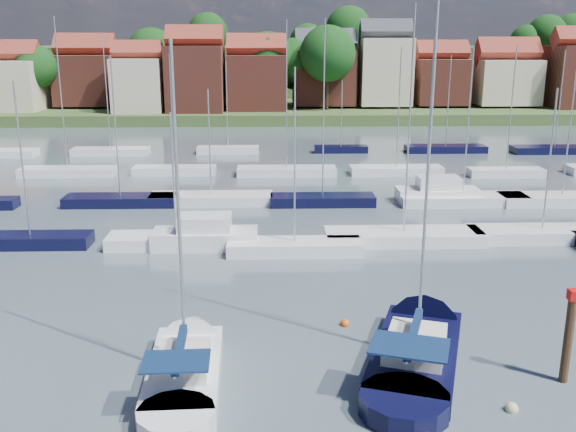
{
  "coord_description": "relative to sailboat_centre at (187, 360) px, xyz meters",
  "views": [
    {
      "loc": [
        -0.93,
        -21.17,
        13.46
      ],
      "look_at": [
        0.08,
        14.0,
        3.8
      ],
      "focal_mm": 40.0,
      "sensor_mm": 36.0,
      "label": 1
    }
  ],
  "objects": [
    {
      "name": "ground",
      "position": [
        4.5,
        36.43,
        -0.36
      ],
      "size": [
        260.0,
        260.0,
        0.0
      ],
      "primitive_type": "plane",
      "color": "#3F4C56",
      "rests_on": "ground"
    },
    {
      "name": "sailboat_centre",
      "position": [
        0.0,
        0.0,
        0.0
      ],
      "size": [
        3.25,
        10.89,
        14.7
      ],
      "rotation": [
        0.0,
        0.0,
        1.61
      ],
      "color": "white",
      "rests_on": "ground"
    },
    {
      "name": "sailboat_navy",
      "position": [
        10.35,
        1.7,
        -0.01
      ],
      "size": [
        7.36,
        13.3,
        17.79
      ],
      "rotation": [
        0.0,
        0.0,
        1.24
      ],
      "color": "black",
      "rests_on": "ground"
    },
    {
      "name": "timber_piling",
      "position": [
        15.48,
        -1.61,
        0.64
      ],
      "size": [
        0.4,
        0.4,
        6.26
      ],
      "color": "#4C331E",
      "rests_on": "ground"
    },
    {
      "name": "buoy_c",
      "position": [
        -0.93,
        -4.48,
        -0.36
      ],
      "size": [
        0.46,
        0.46,
        0.46
      ],
      "primitive_type": "sphere",
      "color": "#D85914",
      "rests_on": "ground"
    },
    {
      "name": "buoy_e",
      "position": [
        7.18,
        3.96,
        -0.36
      ],
      "size": [
        0.45,
        0.45,
        0.45
      ],
      "primitive_type": "sphere",
      "color": "#D85914",
      "rests_on": "ground"
    },
    {
      "name": "buoy_g",
      "position": [
        12.59,
        -3.69,
        -0.36
      ],
      "size": [
        0.5,
        0.5,
        0.5
      ],
      "primitive_type": "sphere",
      "color": "beige",
      "rests_on": "ground"
    },
    {
      "name": "marina_field",
      "position": [
        6.41,
        31.58,
        0.07
      ],
      "size": [
        79.62,
        41.41,
        15.93
      ],
      "color": "white",
      "rests_on": "ground"
    },
    {
      "name": "far_shore_town",
      "position": [
        6.73,
        129.1,
        4.25
      ],
      "size": [
        212.46,
        90.0,
        22.27
      ],
      "color": "#405B2D",
      "rests_on": "ground"
    }
  ]
}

